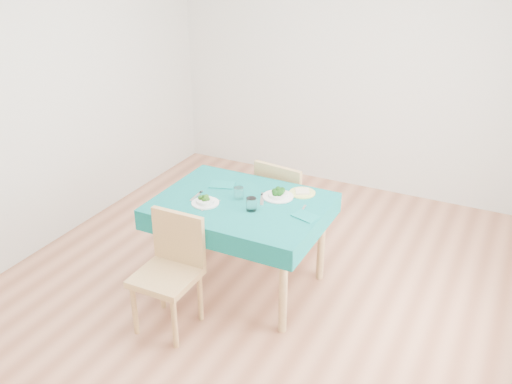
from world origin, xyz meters
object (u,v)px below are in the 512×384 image
at_px(table, 242,245).
at_px(chair_far, 290,189).
at_px(bowl_near, 205,200).
at_px(chair_near, 165,266).
at_px(bowl_far, 278,193).
at_px(side_plate, 302,193).

relative_size(table, chair_far, 1.13).
height_order(table, bowl_near, bowl_near).
bearing_deg(table, chair_far, 84.02).
bearing_deg(table, bowl_near, -145.36).
distance_m(chair_near, bowl_far, 1.03).
xyz_separation_m(bowl_near, side_plate, (0.58, 0.49, -0.03)).
bearing_deg(side_plate, bowl_near, -139.78).
distance_m(table, chair_near, 0.75).
bearing_deg(bowl_near, bowl_far, 37.97).
bearing_deg(side_plate, bowl_far, -133.56).
xyz_separation_m(chair_far, bowl_far, (0.14, -0.56, 0.24)).
xyz_separation_m(table, bowl_near, (-0.22, -0.15, 0.41)).
xyz_separation_m(table, chair_near, (-0.23, -0.70, 0.14)).
distance_m(chair_near, side_plate, 1.22).
bearing_deg(bowl_far, table, -138.96).
bearing_deg(bowl_far, side_plate, 46.44).
relative_size(table, side_plate, 6.17).
relative_size(chair_far, bowl_far, 4.67).
xyz_separation_m(table, side_plate, (0.36, 0.34, 0.38)).
height_order(table, bowl_far, bowl_far).
height_order(bowl_far, side_plate, bowl_far).
distance_m(table, chair_far, 0.78).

